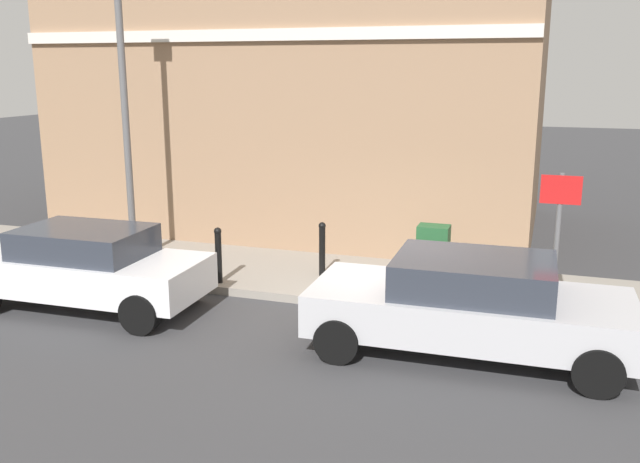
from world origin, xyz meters
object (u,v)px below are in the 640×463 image
object	(u,v)px
car_white	(86,266)
lamppost	(125,104)
car_silver	(470,304)
street_sign	(558,224)
bollard_far_kerb	(218,253)
utility_cabinet	(433,260)
bollard_near_cabinet	(322,247)

from	to	relation	value
car_white	lamppost	distance (m)	3.62
car_silver	car_white	distance (m)	6.37
car_silver	street_sign	size ratio (longest dim) A/B	1.96
car_silver	bollard_far_kerb	world-z (taller)	car_silver
car_silver	bollard_far_kerb	xyz separation A→B (m)	(1.46, 4.68, -0.04)
utility_cabinet	bollard_near_cabinet	distance (m)	2.10
car_silver	bollard_far_kerb	bearing A→B (deg)	-18.46
bollard_near_cabinet	bollard_far_kerb	world-z (taller)	same
utility_cabinet	street_sign	world-z (taller)	street_sign
utility_cabinet	car_white	bearing A→B (deg)	114.41
car_silver	lamppost	xyz separation A→B (m)	(2.36, 7.07, 2.56)
bollard_near_cabinet	car_white	bearing A→B (deg)	127.54
bollard_far_kerb	lamppost	bearing A→B (deg)	69.38
car_silver	utility_cabinet	distance (m)	2.55
bollard_far_kerb	street_sign	xyz separation A→B (m)	(0.04, -5.79, 0.96)
car_silver	utility_cabinet	xyz separation A→B (m)	(2.37, 0.92, -0.06)
utility_cabinet	lamppost	bearing A→B (deg)	90.12
car_white	utility_cabinet	distance (m)	5.99
car_silver	lamppost	bearing A→B (deg)	-19.58
bollard_far_kerb	street_sign	distance (m)	5.87
car_white	bollard_near_cabinet	world-z (taller)	car_white
car_silver	car_white	world-z (taller)	car_silver
car_silver	car_white	size ratio (longest dim) A/B	1.10
car_white	bollard_far_kerb	size ratio (longest dim) A/B	3.96
bollard_far_kerb	car_silver	bearing A→B (deg)	-107.34
car_white	car_silver	bearing A→B (deg)	179.64
bollard_near_cabinet	lamppost	distance (m)	4.81
utility_cabinet	bollard_near_cabinet	bearing A→B (deg)	87.28
utility_cabinet	bollard_far_kerb	size ratio (longest dim) A/B	1.11
car_white	street_sign	xyz separation A→B (m)	(1.60, -7.49, 0.92)
bollard_near_cabinet	street_sign	world-z (taller)	street_sign
utility_cabinet	lamppost	distance (m)	6.69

